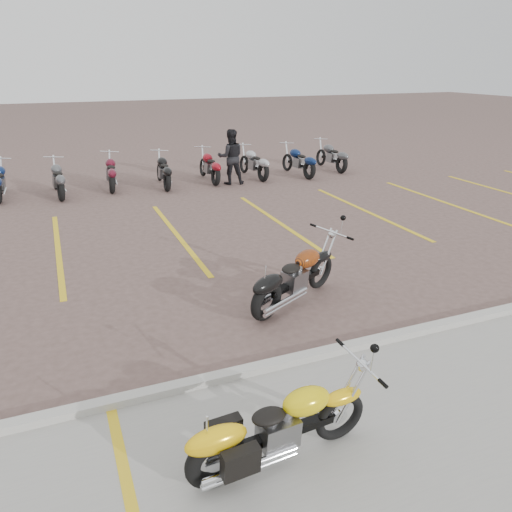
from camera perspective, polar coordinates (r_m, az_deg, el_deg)
The scene contains 8 objects.
ground at distance 8.62m, azimuth -2.59°, elevation -5.64°, with size 100.00×100.00×0.00m, color #6F554F.
concrete_apron at distance 5.40m, azimuth 15.65°, elevation -25.85°, with size 60.00×5.00×0.01m, color #9E9B93.
curb at distance 6.99m, azimuth 3.09°, elevation -12.10°, with size 60.00×0.18×0.12m, color #ADAAA3.
parking_stripes at distance 12.18m, azimuth -8.98°, elevation 2.36°, with size 38.00×5.50×0.01m, color gold, non-canonical shape.
yellow_cruiser at distance 5.36m, azimuth 2.22°, elevation -19.19°, with size 2.07×0.35×0.85m.
flame_cruiser at distance 8.48m, azimuth 4.09°, elevation -2.75°, with size 2.04×1.15×0.92m.
person_b at distance 17.11m, azimuth -2.90°, elevation 11.24°, with size 0.89×0.69×1.83m, color black.
bg_bike_row at distance 17.00m, azimuth -16.30°, elevation 9.09°, with size 17.16×2.01×1.10m.
Camera 1 is at (-2.54, -7.25, 3.90)m, focal length 35.00 mm.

